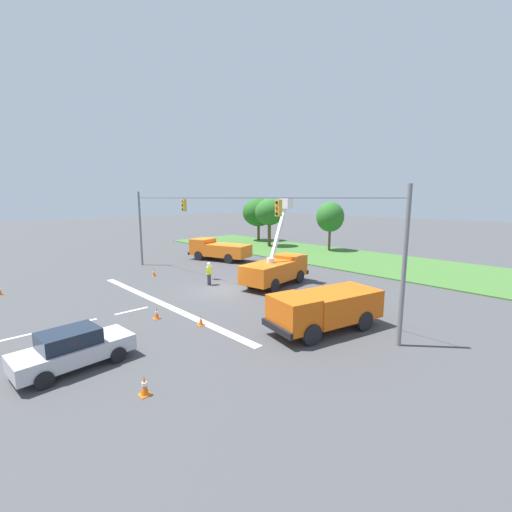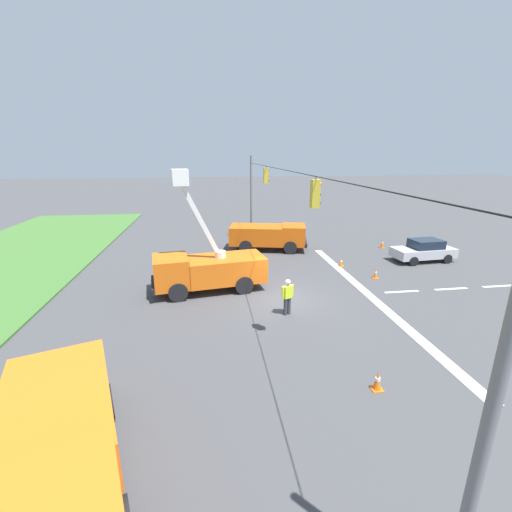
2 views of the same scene
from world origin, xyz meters
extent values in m
plane|color=#424244|center=(0.00, 0.00, 0.00)|extent=(200.00, 200.00, 0.00)
cube|color=#3D6B2D|center=(0.00, 18.00, 0.05)|extent=(56.00, 12.00, 0.10)
cube|color=silver|center=(0.00, -4.77, 0.00)|extent=(17.60, 0.50, 0.01)
cube|color=silver|center=(0.00, -6.77, 0.00)|extent=(0.20, 2.00, 0.01)
cube|color=silver|center=(0.00, -9.77, 0.00)|extent=(0.20, 2.00, 0.01)
cube|color=silver|center=(0.00, -12.77, 0.00)|extent=(0.20, 2.00, 0.01)
cylinder|color=slate|center=(-13.00, 0.00, 3.60)|extent=(0.20, 0.20, 7.20)
cylinder|color=slate|center=(13.00, 0.00, 3.60)|extent=(0.20, 0.20, 7.20)
cylinder|color=black|center=(0.00, 0.00, 6.60)|extent=(26.00, 0.03, 0.03)
cylinder|color=black|center=(-4.81, 0.00, 6.55)|extent=(0.02, 0.02, 0.10)
cube|color=gold|center=(-4.81, 0.00, 6.02)|extent=(0.32, 0.28, 0.96)
cylinder|color=red|center=(-4.81, -0.16, 6.34)|extent=(0.16, 0.05, 0.16)
cylinder|color=black|center=(-4.81, -0.16, 6.02)|extent=(0.16, 0.05, 0.16)
cylinder|color=black|center=(-4.81, -0.16, 5.70)|extent=(0.16, 0.05, 0.16)
cylinder|color=black|center=(5.48, 0.00, 6.55)|extent=(0.02, 0.02, 0.10)
cube|color=gold|center=(5.48, 0.00, 6.02)|extent=(0.32, 0.28, 0.96)
cylinder|color=black|center=(5.48, -0.16, 6.34)|extent=(0.16, 0.05, 0.16)
cylinder|color=red|center=(5.48, -0.16, 6.02)|extent=(0.16, 0.05, 0.16)
cylinder|color=black|center=(5.48, -0.16, 5.70)|extent=(0.16, 0.05, 0.16)
cylinder|color=brown|center=(-19.04, 21.86, 1.21)|extent=(0.41, 0.41, 2.42)
ellipsoid|color=#235B1E|center=(-19.04, 21.86, 4.42)|extent=(4.69, 5.08, 4.28)
cylinder|color=brown|center=(-13.42, 18.51, 1.55)|extent=(0.45, 0.45, 3.09)
ellipsoid|color=#286623|center=(-13.42, 18.51, 4.72)|extent=(3.83, 3.93, 3.57)
cylinder|color=brown|center=(-5.49, 21.22, 1.44)|extent=(0.30, 0.30, 2.87)
ellipsoid|color=#286623|center=(-5.49, 21.22, 4.28)|extent=(3.31, 3.59, 3.71)
cube|color=orange|center=(1.87, 2.83, 1.18)|extent=(2.93, 4.50, 1.36)
cube|color=orange|center=(1.40, 5.79, 1.30)|extent=(2.46, 2.12, 1.61)
cube|color=#1E2838|center=(1.30, 6.41, 1.58)|extent=(1.95, 0.40, 0.72)
cube|color=black|center=(1.25, 6.76, 0.65)|extent=(2.30, 0.52, 0.30)
cylinder|color=black|center=(0.40, 5.39, 0.50)|extent=(0.43, 1.03, 1.00)
cylinder|color=black|center=(2.48, 5.72, 0.50)|extent=(0.43, 1.03, 1.00)
cylinder|color=black|center=(0.94, 1.92, 0.50)|extent=(0.43, 1.03, 1.00)
cylinder|color=black|center=(3.03, 2.25, 0.50)|extent=(0.43, 1.03, 1.00)
cylinder|color=silver|center=(1.82, 3.12, 2.04)|extent=(0.60, 0.60, 0.36)
cube|color=white|center=(1.67, 4.07, 3.91)|extent=(0.57, 2.15, 4.20)
cube|color=white|center=(1.52, 5.02, 6.21)|extent=(1.01, 0.93, 0.80)
cube|color=orange|center=(-8.77, 7.57, 1.13)|extent=(5.10, 3.83, 1.26)
cube|color=orange|center=(-11.83, 6.50, 1.35)|extent=(2.62, 2.88, 1.71)
cube|color=#1E2838|center=(-12.48, 6.28, 1.65)|extent=(0.78, 2.02, 0.77)
cube|color=black|center=(-12.83, 6.16, 0.65)|extent=(0.96, 2.39, 0.30)
cylinder|color=black|center=(-11.22, 5.51, 0.50)|extent=(1.04, 0.59, 1.00)
cylinder|color=black|center=(-11.96, 7.66, 0.50)|extent=(1.04, 0.59, 1.00)
cylinder|color=black|center=(-7.63, 6.76, 0.50)|extent=(1.04, 0.59, 1.00)
cylinder|color=black|center=(-8.38, 8.91, 0.50)|extent=(1.04, 0.59, 1.00)
cube|color=#D6560F|center=(9.78, 0.00, 1.20)|extent=(3.19, 4.49, 1.41)
cube|color=#D6560F|center=(9.15, -2.84, 1.25)|extent=(2.59, 2.20, 1.51)
cube|color=#1E2838|center=(9.02, -3.43, 1.52)|extent=(1.98, 0.54, 0.68)
cube|color=black|center=(8.94, -3.77, 0.65)|extent=(2.34, 0.67, 0.30)
cylinder|color=black|center=(10.26, -2.85, 0.50)|extent=(0.49, 1.04, 1.00)
cylinder|color=black|center=(8.14, -2.37, 0.50)|extent=(0.49, 1.04, 1.00)
cylinder|color=black|center=(11.00, 0.48, 0.50)|extent=(0.49, 1.04, 1.00)
cylinder|color=black|center=(8.88, 0.95, 0.50)|extent=(0.49, 1.04, 1.00)
cube|color=#B7B7BC|center=(5.12, -11.29, 0.64)|extent=(2.06, 4.42, 0.64)
cube|color=#192333|center=(5.13, -11.44, 1.26)|extent=(1.64, 2.17, 0.60)
cylinder|color=black|center=(4.17, -10.02, 0.32)|extent=(0.25, 0.65, 0.64)
cylinder|color=black|center=(5.89, -9.90, 0.32)|extent=(0.25, 0.65, 0.64)
cylinder|color=black|center=(4.36, -12.68, 0.32)|extent=(0.25, 0.65, 0.64)
cylinder|color=black|center=(6.08, -12.56, 0.32)|extent=(0.25, 0.65, 0.64)
cylinder|color=#383842|center=(-1.80, 0.06, 0.42)|extent=(0.18, 0.18, 0.85)
cylinder|color=#383842|center=(-1.88, 0.25, 0.42)|extent=(0.18, 0.18, 0.85)
cube|color=#D8EA26|center=(-1.84, 0.15, 1.15)|extent=(0.38, 0.46, 0.60)
cube|color=silver|center=(-1.84, 0.15, 1.15)|extent=(0.24, 0.42, 0.62)
cylinder|color=#D8EA26|center=(-1.73, -0.09, 1.18)|extent=(0.11, 0.11, 0.55)
cylinder|color=#D8EA26|center=(-1.95, 0.40, 1.18)|extent=(0.11, 0.11, 0.55)
sphere|color=tan|center=(-1.84, 0.15, 1.58)|extent=(0.22, 0.22, 0.22)
sphere|color=white|center=(-1.84, 0.15, 1.64)|extent=(0.26, 0.26, 0.26)
cube|color=orange|center=(-7.55, -1.52, 0.01)|extent=(0.36, 0.36, 0.03)
cone|color=orange|center=(-7.55, -1.52, 0.35)|extent=(0.26, 0.26, 0.65)
cylinder|color=white|center=(-7.55, -1.52, 0.39)|extent=(0.16, 0.16, 0.12)
cube|color=orange|center=(8.87, -10.18, 0.01)|extent=(0.36, 0.36, 0.03)
cone|color=orange|center=(8.87, -10.18, 0.38)|extent=(0.28, 0.28, 0.69)
cylinder|color=white|center=(8.87, -10.18, 0.41)|extent=(0.17, 0.17, 0.12)
cube|color=orange|center=(-9.56, -11.97, 0.01)|extent=(0.36, 0.36, 0.03)
cube|color=orange|center=(4.78, -5.12, 0.01)|extent=(0.36, 0.36, 0.03)
cone|color=orange|center=(4.78, -5.12, 0.32)|extent=(0.23, 0.23, 0.58)
cylinder|color=white|center=(4.78, -5.12, 0.35)|extent=(0.14, 0.14, 0.10)
cube|color=orange|center=(2.26, -6.33, 0.01)|extent=(0.36, 0.36, 0.03)
cone|color=orange|center=(2.26, -6.33, 0.33)|extent=(0.24, 0.24, 0.60)
cylinder|color=white|center=(2.26, -6.33, 0.36)|extent=(0.15, 0.15, 0.11)
camera|label=1|loc=(19.19, -14.74, 6.60)|focal=24.00mm
camera|label=2|loc=(-16.32, 3.65, 7.34)|focal=24.00mm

